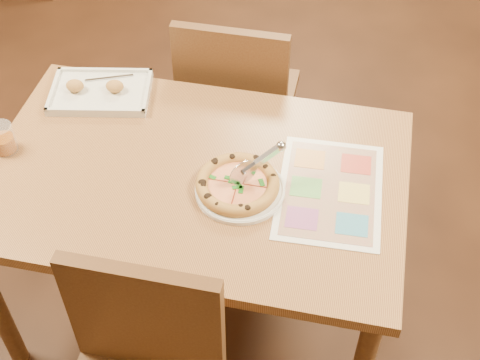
% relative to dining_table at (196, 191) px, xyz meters
% --- Properties ---
extents(dining_table, '(1.30, 0.85, 0.72)m').
position_rel_dining_table_xyz_m(dining_table, '(0.00, 0.00, 0.00)').
color(dining_table, '#A37241').
rests_on(dining_table, ground).
extents(chair_far, '(0.42, 0.42, 0.47)m').
position_rel_dining_table_xyz_m(chair_far, '(-0.00, 0.60, -0.07)').
color(chair_far, brown).
rests_on(chair_far, ground).
extents(plate, '(0.29, 0.29, 0.01)m').
position_rel_dining_table_xyz_m(plate, '(0.15, -0.05, 0.09)').
color(plate, white).
rests_on(plate, dining_table).
extents(pizza, '(0.25, 0.25, 0.04)m').
position_rel_dining_table_xyz_m(pizza, '(0.15, -0.04, 0.11)').
color(pizza, gold).
rests_on(pizza, plate).
extents(pizza_cutter, '(0.14, 0.12, 0.10)m').
position_rel_dining_table_xyz_m(pizza_cutter, '(0.19, -0.01, 0.18)').
color(pizza_cutter, silver).
rests_on(pizza_cutter, pizza).
extents(appetizer_tray, '(0.37, 0.29, 0.06)m').
position_rel_dining_table_xyz_m(appetizer_tray, '(-0.41, 0.29, 0.10)').
color(appetizer_tray, silver).
rests_on(appetizer_tray, dining_table).
extents(glass_tumbler, '(0.08, 0.08, 0.10)m').
position_rel_dining_table_xyz_m(glass_tumbler, '(-0.61, -0.03, 0.13)').
color(glass_tumbler, '#91430B').
rests_on(glass_tumbler, dining_table).
extents(menu, '(0.33, 0.44, 0.00)m').
position_rel_dining_table_xyz_m(menu, '(0.42, 0.01, 0.09)').
color(menu, white).
rests_on(menu, dining_table).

